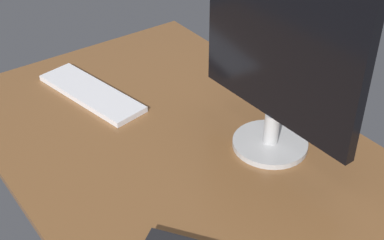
{
  "coord_description": "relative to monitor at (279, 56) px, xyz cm",
  "views": [
    {
      "loc": [
        87.32,
        -63.79,
        88.78
      ],
      "look_at": [
        -6.41,
        4.14,
        8.0
      ],
      "focal_mm": 51.21,
      "sensor_mm": 36.0,
      "label": 1
    }
  ],
  "objects": [
    {
      "name": "desk",
      "position": [
        -7.99,
        -18.67,
        -27.41
      ],
      "size": [
        140.0,
        84.0,
        2.0
      ],
      "primitive_type": "cube",
      "color": "brown",
      "rests_on": "ground"
    },
    {
      "name": "monitor",
      "position": [
        0.0,
        0.0,
        0.0
      ],
      "size": [
        48.33,
        19.48,
        49.28
      ],
      "rotation": [
        0.0,
        0.0,
        0.02
      ],
      "color": "#B9B9B9",
      "rests_on": "desk"
    },
    {
      "name": "keyboard",
      "position": [
        -49.23,
        -26.11,
        -25.59
      ],
      "size": [
        38.44,
        17.75,
        1.65
      ],
      "primitive_type": "cube",
      "rotation": [
        0.0,
        0.0,
        0.19
      ],
      "color": "white",
      "rests_on": "desk"
    }
  ]
}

